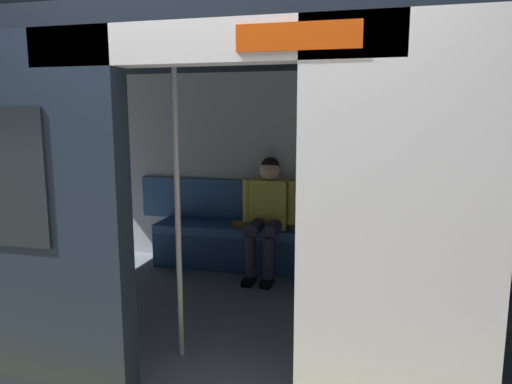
{
  "coord_description": "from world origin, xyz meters",
  "views": [
    {
      "loc": [
        -0.82,
        2.21,
        1.62
      ],
      "look_at": [
        0.09,
        -1.34,
        1.01
      ],
      "focal_mm": 33.05,
      "sensor_mm": 36.0,
      "label": 1
    }
  ],
  "objects": [
    {
      "name": "train_car",
      "position": [
        0.06,
        -1.27,
        1.46
      ],
      "size": [
        6.4,
        2.89,
        2.17
      ],
      "color": "silver",
      "rests_on": "ground_plane"
    },
    {
      "name": "bench_seat",
      "position": [
        0.0,
        -2.38,
        0.35
      ],
      "size": [
        2.9,
        0.44,
        0.46
      ],
      "color": "#38609E",
      "rests_on": "ground_plane"
    },
    {
      "name": "person_seated",
      "position": [
        0.22,
        -2.33,
        0.68
      ],
      "size": [
        0.55,
        0.68,
        1.19
      ],
      "color": "#D8CC4C",
      "rests_on": "ground_plane"
    },
    {
      "name": "handbag",
      "position": [
        -0.12,
        -2.45,
        0.55
      ],
      "size": [
        0.26,
        0.15,
        0.17
      ],
      "color": "brown",
      "rests_on": "bench_seat"
    },
    {
      "name": "book",
      "position": [
        0.54,
        -2.43,
        0.48
      ],
      "size": [
        0.22,
        0.26,
        0.03
      ],
      "primitive_type": "cube",
      "rotation": [
        0.0,
        0.0,
        0.4
      ],
      "color": "gold",
      "rests_on": "bench_seat"
    },
    {
      "name": "grab_pole_door",
      "position": [
        0.41,
        -0.55,
        1.02
      ],
      "size": [
        0.04,
        0.04,
        2.03
      ],
      "primitive_type": "cylinder",
      "color": "silver",
      "rests_on": "ground_plane"
    },
    {
      "name": "grab_pole_far",
      "position": [
        -0.41,
        -0.6,
        1.02
      ],
      "size": [
        0.04,
        0.04,
        2.03
      ],
      "primitive_type": "cylinder",
      "color": "silver",
      "rests_on": "ground_plane"
    }
  ]
}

